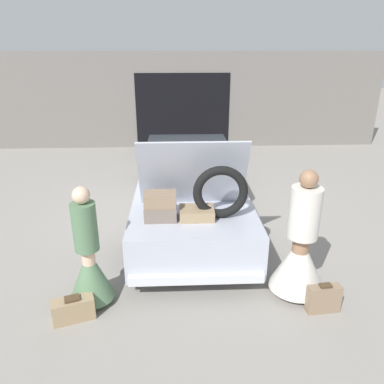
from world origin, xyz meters
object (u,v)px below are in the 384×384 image
suitcase_beside_left_person (73,309)px  car (189,181)px  person_right (300,252)px  suitcase_beside_right_person (323,299)px  person_left (89,263)px

suitcase_beside_left_person → car: bearing=64.6°
person_right → suitcase_beside_right_person: 0.60m
person_right → suitcase_beside_right_person: bearing=-149.2°
person_left → suitcase_beside_left_person: (-0.16, -0.32, -0.41)m
car → person_right: bearing=-64.0°
person_right → suitcase_beside_left_person: 2.82m
car → person_left: car is taller
car → suitcase_beside_left_person: (-1.45, -3.06, -0.43)m
car → suitcase_beside_left_person: car is taller
car → suitcase_beside_right_person: bearing=-63.7°
suitcase_beside_left_person → suitcase_beside_right_person: suitcase_beside_right_person is taller
person_left → person_right: (2.60, 0.08, 0.04)m
person_left → suitcase_beside_left_person: person_left is taller
suitcase_beside_right_person → car: bearing=116.3°
car → suitcase_beside_left_person: 3.42m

